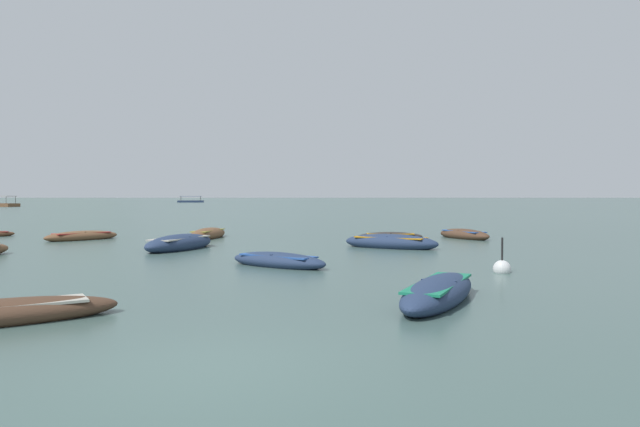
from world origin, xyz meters
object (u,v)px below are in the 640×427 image
rowboat_1 (180,243)px  ferry_1 (1,205)px  ferry_0 (191,201)px  rowboat_10 (208,234)px  rowboat_13 (391,242)px  rowboat_2 (390,236)px  rowboat_4 (464,235)px  rowboat_7 (278,261)px  rowboat_0 (439,292)px  rowboat_8 (82,236)px  mooring_buoy (502,269)px

rowboat_1 → ferry_1: 119.19m
ferry_0 → ferry_1: (-18.25, -88.79, 0.00)m
rowboat_10 → rowboat_13: rowboat_13 is taller
rowboat_2 → ferry_1: bearing=130.0°
rowboat_1 → rowboat_4: rowboat_1 is taller
ferry_1 → rowboat_7: bearing=-54.9°
rowboat_0 → rowboat_1: bearing=127.5°
rowboat_2 → rowboat_10: rowboat_10 is taller
rowboat_2 → rowboat_10: bearing=177.1°
ferry_1 → rowboat_4: bearing=-48.3°
rowboat_8 → rowboat_0: bearing=-47.1°
ferry_1 → rowboat_10: bearing=-53.6°
rowboat_8 → rowboat_10: rowboat_10 is taller
rowboat_2 → ferry_0: ferry_0 is taller
rowboat_1 → rowboat_2: rowboat_1 is taller
rowboat_8 → mooring_buoy: bearing=-33.3°
rowboat_2 → ferry_0: 190.19m
rowboat_4 → rowboat_10: bearing=-178.7°
rowboat_8 → rowboat_10: bearing=13.1°
rowboat_4 → ferry_1: bearing=131.7°
rowboat_13 → ferry_1: ferry_1 is taller
rowboat_4 → rowboat_10: (-13.64, -0.30, 0.02)m
rowboat_13 → ferry_0: size_ratio=0.44×
rowboat_0 → rowboat_2: rowboat_0 is taller
rowboat_0 → rowboat_10: rowboat_10 is taller
rowboat_1 → rowboat_7: (4.80, -5.66, -0.07)m
rowboat_8 → rowboat_13: size_ratio=0.85×
rowboat_13 → ferry_1: (-76.85, 96.95, 0.21)m
rowboat_4 → rowboat_2: bearing=-168.8°
rowboat_0 → rowboat_7: size_ratio=1.23×
rowboat_13 → rowboat_8: bearing=165.6°
rowboat_8 → ferry_1: bearing=123.4°
rowboat_4 → rowboat_7: size_ratio=1.05×
rowboat_0 → ferry_0: size_ratio=0.45×
rowboat_4 → mooring_buoy: (-1.78, -13.58, -0.09)m
rowboat_13 → rowboat_1: bearing=-173.6°
rowboat_4 → ferry_0: 190.72m
rowboat_2 → rowboat_10: size_ratio=0.81×
rowboat_0 → ferry_1: ferry_1 is taller
mooring_buoy → rowboat_10: bearing=131.7°
rowboat_0 → mooring_buoy: (2.65, 4.74, -0.09)m
rowboat_7 → ferry_1: bearing=125.1°
rowboat_7 → rowboat_10: (-5.12, 12.07, 0.04)m
rowboat_13 → ferry_0: ferry_0 is taller
rowboat_8 → rowboat_13: 15.97m
rowboat_7 → rowboat_1: bearing=130.3°
rowboat_1 → mooring_buoy: (11.53, -6.86, -0.13)m
rowboat_4 → rowboat_8: 19.91m
rowboat_10 → rowboat_1: bearing=-87.2°
rowboat_2 → ferry_0: size_ratio=0.34×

